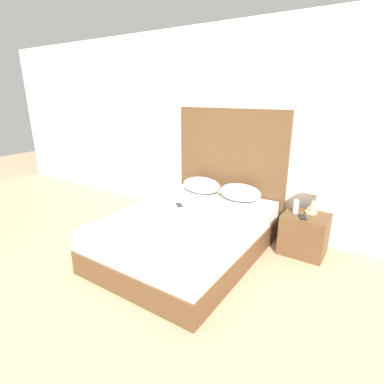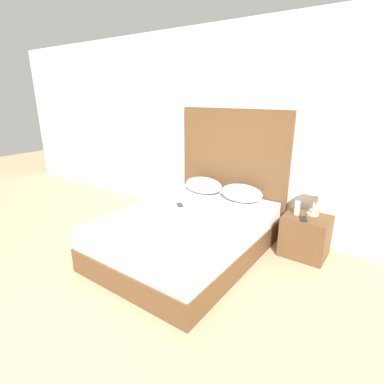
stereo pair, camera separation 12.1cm
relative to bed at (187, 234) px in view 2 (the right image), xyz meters
The scene contains 11 objects.
ground_plane 1.32m from the bed, 91.18° to the right, with size 16.00×16.00×0.00m, color tan.
wall_back 1.58m from the bed, 91.36° to the left, with size 10.00×0.06×2.70m.
bed is the anchor object (origin of this frame).
headboard 1.20m from the bed, 90.00° to the left, with size 1.61×0.05×1.65m.
pillow_left 0.92m from the bed, 110.45° to the left, with size 0.56×0.38×0.22m.
pillow_right 0.92m from the bed, 69.55° to the left, with size 0.56×0.38×0.22m.
phone_on_bed 0.41m from the bed, 142.32° to the left, with size 0.16×0.15×0.01m.
nightstand 1.39m from the bed, 34.13° to the left, with size 0.50×0.42×0.49m.
table_lamp 1.57m from the bed, 36.25° to the left, with size 0.31×0.31×0.41m.
phone_on_nightstand 1.34m from the bed, 30.76° to the left, with size 0.12×0.17×0.01m.
toiletry_bottle 1.32m from the bed, 36.84° to the left, with size 0.06×0.06×0.16m.
Camera 2 is at (1.94, -1.27, 1.84)m, focal length 28.00 mm.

